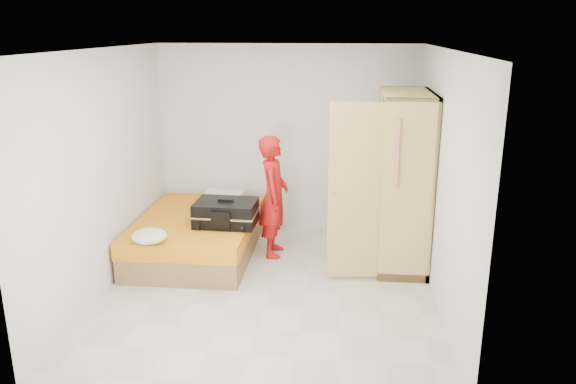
# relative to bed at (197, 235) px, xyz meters

# --- Properties ---
(room) EXTENTS (4.00, 4.02, 2.60)m
(room) POSITION_rel_bed_xyz_m (1.05, -0.90, 1.05)
(room) COLOR beige
(room) RESTS_ON ground
(bed) EXTENTS (1.42, 2.02, 0.50)m
(bed) POSITION_rel_bed_xyz_m (0.00, 0.00, 0.00)
(bed) COLOR olive
(bed) RESTS_ON ground
(wardrobe) EXTENTS (1.17, 1.23, 2.10)m
(wardrobe) POSITION_rel_bed_xyz_m (2.50, -0.05, 0.75)
(wardrobe) COLOR #E9CA71
(wardrobe) RESTS_ON ground
(person) EXTENTS (0.39, 0.57, 1.54)m
(person) POSITION_rel_bed_xyz_m (0.97, 0.11, 0.52)
(person) COLOR red
(person) RESTS_ON ground
(suitcase) EXTENTS (0.77, 0.58, 0.32)m
(suitcase) POSITION_rel_bed_xyz_m (0.43, -0.22, 0.39)
(suitcase) COLOR black
(suitcase) RESTS_ON bed
(round_cushion) EXTENTS (0.39, 0.39, 0.15)m
(round_cushion) POSITION_rel_bed_xyz_m (-0.29, -0.90, 0.32)
(round_cushion) COLOR white
(round_cushion) RESTS_ON bed
(pillow) EXTENTS (0.55, 0.32, 0.10)m
(pillow) POSITION_rel_bed_xyz_m (0.19, 0.85, 0.30)
(pillow) COLOR white
(pillow) RESTS_ON bed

